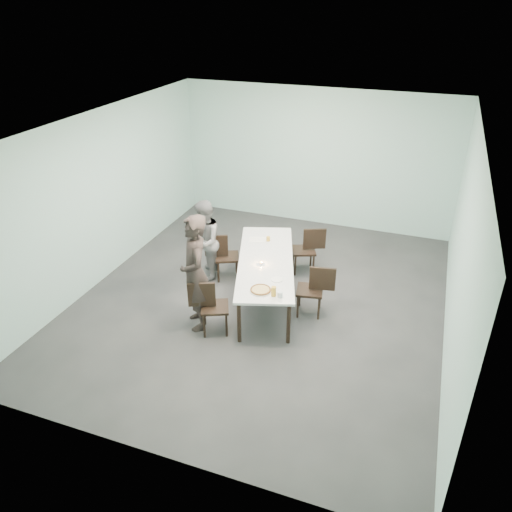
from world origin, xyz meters
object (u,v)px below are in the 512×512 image
(beer_glass, at_px, (274,291))
(water_tumbler, at_px, (280,294))
(table, at_px, (266,263))
(amber_tumbler, at_px, (268,239))
(chair_near_right, at_px, (315,287))
(side_plate, at_px, (277,280))
(pizza, at_px, (261,290))
(chair_near_left, at_px, (209,304))
(tealight, at_px, (261,263))
(diner_near, at_px, (195,273))
(diner_far, at_px, (204,241))
(chair_far_left, at_px, (223,253))
(chair_far_right, at_px, (308,247))

(beer_glass, xyz_separation_m, water_tumbler, (0.10, -0.00, -0.03))
(table, height_order, amber_tumbler, amber_tumbler)
(chair_near_right, relative_size, beer_glass, 5.80)
(side_plate, bearing_deg, table, 124.17)
(pizza, bearing_deg, amber_tumbler, 104.95)
(chair_near_left, bearing_deg, water_tumbler, -14.91)
(chair_near_right, distance_m, tealight, 0.96)
(chair_near_left, height_order, diner_near, diner_near)
(diner_far, bearing_deg, diner_near, 3.98)
(water_tumbler, relative_size, amber_tumbler, 1.12)
(diner_near, relative_size, water_tumbler, 20.93)
(chair_far_left, xyz_separation_m, tealight, (0.94, -0.56, 0.27))
(beer_glass, distance_m, tealight, 0.97)
(diner_far, distance_m, beer_glass, 2.16)
(chair_far_right, bearing_deg, chair_near_right, 86.75)
(chair_far_right, xyz_separation_m, water_tumbler, (0.13, -2.18, 0.29))
(chair_far_left, xyz_separation_m, diner_far, (-0.30, -0.11, 0.25))
(beer_glass, bearing_deg, side_plate, 102.15)
(table, xyz_separation_m, amber_tumbler, (-0.20, 0.70, 0.10))
(side_plate, relative_size, water_tumbler, 2.00)
(chair_near_left, xyz_separation_m, diner_far, (-0.76, 1.46, 0.25))
(table, bearing_deg, chair_near_right, -9.39)
(chair_far_left, distance_m, diner_far, 0.41)
(chair_far_left, height_order, diner_far, diner_far)
(chair_far_right, relative_size, beer_glass, 5.80)
(chair_near_left, height_order, diner_far, diner_far)
(chair_far_left, relative_size, amber_tumbler, 10.88)
(table, relative_size, chair_near_right, 3.16)
(chair_near_right, bearing_deg, chair_far_right, -81.06)
(table, bearing_deg, side_plate, -55.83)
(side_plate, height_order, tealight, tealight)
(water_tumbler, xyz_separation_m, tealight, (-0.59, 0.83, -0.02))
(diner_far, relative_size, water_tumbler, 16.80)
(diner_near, height_order, tealight, diner_near)
(diner_far, xyz_separation_m, water_tumbler, (1.83, -1.29, 0.04))
(diner_near, bearing_deg, side_plate, 79.71)
(chair_near_left, height_order, pizza, chair_near_left)
(beer_glass, bearing_deg, chair_far_right, 90.91)
(chair_far_left, bearing_deg, water_tumbler, -66.51)
(pizza, xyz_separation_m, amber_tumbler, (-0.44, 1.63, 0.02))
(tealight, distance_m, amber_tumbler, 0.88)
(chair_far_left, height_order, chair_far_right, same)
(chair_near_left, xyz_separation_m, tealight, (0.48, 1.01, 0.27))
(chair_near_left, distance_m, chair_far_left, 1.64)
(amber_tumbler, bearing_deg, tealight, -79.03)
(diner_near, xyz_separation_m, beer_glass, (1.23, 0.09, -0.12))
(tealight, bearing_deg, side_plate, -44.05)
(chair_near_left, bearing_deg, diner_far, 93.14)
(chair_far_right, relative_size, diner_near, 0.46)
(chair_near_right, bearing_deg, diner_near, 19.11)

